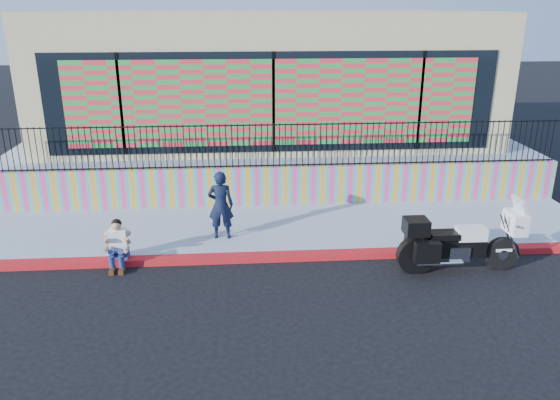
{
  "coord_description": "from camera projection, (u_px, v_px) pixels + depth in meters",
  "views": [
    {
      "loc": [
        -0.94,
        -11.12,
        5.4
      ],
      "look_at": [
        -0.03,
        1.2,
        1.0
      ],
      "focal_mm": 35.0,
      "sensor_mm": 36.0,
      "label": 1
    }
  ],
  "objects": [
    {
      "name": "metal_fence",
      "position": [
        276.0,
        145.0,
        14.76
      ],
      "size": [
        15.8,
        0.04,
        1.2
      ],
      "primitive_type": null,
      "color": "black",
      "rests_on": "mural_wall"
    },
    {
      "name": "sidewalk",
      "position": [
        280.0,
        228.0,
        13.85
      ],
      "size": [
        16.0,
        3.0,
        0.15
      ],
      "primitive_type": "cube",
      "color": "#929CAF",
      "rests_on": "ground"
    },
    {
      "name": "police_motorcycle",
      "position": [
        458.0,
        241.0,
        11.59
      ],
      "size": [
        2.63,
        0.87,
        1.63
      ],
      "color": "black",
      "rests_on": "ground"
    },
    {
      "name": "police_officer",
      "position": [
        221.0,
        205.0,
        12.85
      ],
      "size": [
        0.62,
        0.42,
        1.66
      ],
      "primitive_type": "imported",
      "rotation": [
        0.0,
        0.0,
        3.1
      ],
      "color": "black",
      "rests_on": "sidewalk"
    },
    {
      "name": "seated_man",
      "position": [
        118.0,
        249.0,
        11.79
      ],
      "size": [
        0.54,
        0.71,
        1.06
      ],
      "color": "navy",
      "rests_on": "ground"
    },
    {
      "name": "storefront_building",
      "position": [
        266.0,
        72.0,
        18.88
      ],
      "size": [
        14.0,
        8.06,
        4.0
      ],
      "color": "tan",
      "rests_on": "elevated_platform"
    },
    {
      "name": "red_curb",
      "position": [
        285.0,
        256.0,
        12.3
      ],
      "size": [
        16.0,
        0.3,
        0.15
      ],
      "primitive_type": "cube",
      "color": "red",
      "rests_on": "ground"
    },
    {
      "name": "elevated_platform",
      "position": [
        267.0,
        144.0,
        19.96
      ],
      "size": [
        16.0,
        10.0,
        1.25
      ],
      "primitive_type": "cube",
      "color": "#929CAF",
      "rests_on": "ground"
    },
    {
      "name": "mural_wall",
      "position": [
        276.0,
        186.0,
        15.15
      ],
      "size": [
        16.0,
        0.2,
        1.1
      ],
      "primitive_type": "cube",
      "color": "#EE3E80",
      "rests_on": "sidewalk"
    },
    {
      "name": "ground",
      "position": [
        285.0,
        259.0,
        12.33
      ],
      "size": [
        90.0,
        90.0,
        0.0
      ],
      "primitive_type": "plane",
      "color": "black",
      "rests_on": "ground"
    }
  ]
}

